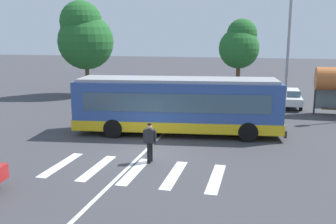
{
  "coord_description": "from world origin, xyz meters",
  "views": [
    {
      "loc": [
        5.03,
        -15.97,
        5.27
      ],
      "look_at": [
        0.26,
        3.25,
        1.3
      ],
      "focal_mm": 40.61,
      "sensor_mm": 36.0,
      "label": 1
    }
  ],
  "objects": [
    {
      "name": "background_tree_left",
      "position": [
        -10.37,
        15.41,
        5.27
      ],
      "size": [
        4.91,
        4.91,
        8.33
      ],
      "color": "brown",
      "rests_on": "ground_plane"
    },
    {
      "name": "parked_car_white",
      "position": [
        6.98,
        13.73,
        0.77
      ],
      "size": [
        1.91,
        4.52,
        1.35
      ],
      "color": "black",
      "rests_on": "ground_plane"
    },
    {
      "name": "city_transit_bus",
      "position": [
        0.66,
        3.75,
        1.59
      ],
      "size": [
        11.37,
        4.03,
        3.06
      ],
      "color": "black",
      "rests_on": "ground_plane"
    },
    {
      "name": "lane_center_line",
      "position": [
        -0.11,
        2.0,
        0.0
      ],
      "size": [
        0.16,
        24.0,
        0.01
      ],
      "primitive_type": "cube",
      "color": "silver",
      "rests_on": "ground_plane"
    },
    {
      "name": "ground_plane",
      "position": [
        0.0,
        0.0,
        0.0
      ],
      "size": [
        160.0,
        160.0,
        0.0
      ],
      "primitive_type": "plane",
      "color": "#3D3D42"
    },
    {
      "name": "pedestrian_crossing_street",
      "position": [
        0.57,
        -1.2,
        0.97
      ],
      "size": [
        0.58,
        0.41,
        1.72
      ],
      "color": "black",
      "rests_on": "ground_plane"
    },
    {
      "name": "parked_car_silver",
      "position": [
        -3.99,
        14.04,
        0.77
      ],
      "size": [
        2.03,
        4.58,
        1.35
      ],
      "color": "black",
      "rests_on": "ground_plane"
    },
    {
      "name": "background_tree_right",
      "position": [
        3.05,
        17.45,
        4.57
      ],
      "size": [
        3.44,
        3.44,
        6.73
      ],
      "color": "brown",
      "rests_on": "ground_plane"
    },
    {
      "name": "parked_car_champagne",
      "position": [
        1.56,
        13.82,
        0.77
      ],
      "size": [
        1.98,
        4.55,
        1.35
      ],
      "color": "black",
      "rests_on": "ground_plane"
    },
    {
      "name": "crosswalk_painted_stripes",
      "position": [
        0.29,
        -2.39,
        0.0
      ],
      "size": [
        6.92,
        3.11,
        0.01
      ],
      "color": "silver",
      "rests_on": "ground_plane"
    },
    {
      "name": "parked_car_blue",
      "position": [
        -1.12,
        13.43,
        0.77
      ],
      "size": [
        1.95,
        4.54,
        1.35
      ],
      "color": "black",
      "rests_on": "ground_plane"
    },
    {
      "name": "twin_arm_street_lamp",
      "position": [
        6.7,
        11.85,
        6.12
      ],
      "size": [
        4.89,
        0.32,
        10.04
      ],
      "color": "#939399",
      "rests_on": "ground_plane"
    },
    {
      "name": "parked_car_black",
      "position": [
        4.18,
        13.77,
        0.77
      ],
      "size": [
        1.95,
        4.54,
        1.35
      ],
      "color": "black",
      "rests_on": "ground_plane"
    }
  ]
}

